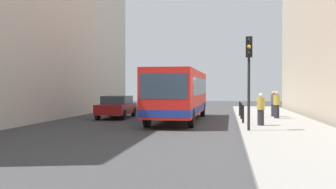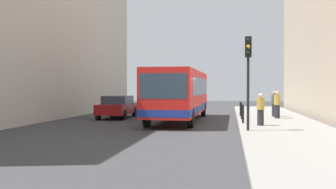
# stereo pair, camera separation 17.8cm
# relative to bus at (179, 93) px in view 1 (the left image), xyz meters

# --- Properties ---
(ground_plane) EXTENTS (80.00, 80.00, 0.00)m
(ground_plane) POSITION_rel_bus_xyz_m (0.25, -3.61, -1.73)
(ground_plane) COLOR #38383A
(sidewalk) EXTENTS (4.40, 40.00, 0.15)m
(sidewalk) POSITION_rel_bus_xyz_m (5.65, -3.61, -1.65)
(sidewalk) COLOR gray
(sidewalk) RESTS_ON ground
(building_left) EXTENTS (7.00, 32.00, 12.95)m
(building_left) POSITION_rel_bus_xyz_m (-11.25, 0.39, 4.75)
(building_left) COLOR #BCB7AD
(building_left) RESTS_ON ground
(bus) EXTENTS (2.64, 11.05, 3.00)m
(bus) POSITION_rel_bus_xyz_m (0.00, 0.00, 0.00)
(bus) COLOR red
(bus) RESTS_ON ground
(car_beside_bus) EXTENTS (1.95, 4.44, 1.48)m
(car_beside_bus) POSITION_rel_bus_xyz_m (-4.38, 1.54, -0.94)
(car_beside_bus) COLOR maroon
(car_beside_bus) RESTS_ON ground
(traffic_light) EXTENTS (0.28, 0.33, 4.10)m
(traffic_light) POSITION_rel_bus_xyz_m (3.80, -6.12, 1.28)
(traffic_light) COLOR black
(traffic_light) RESTS_ON sidewalk
(bollard_near) EXTENTS (0.11, 0.11, 0.95)m
(bollard_near) POSITION_rel_bus_xyz_m (3.70, -2.52, -1.10)
(bollard_near) COLOR black
(bollard_near) RESTS_ON sidewalk
(bollard_mid) EXTENTS (0.11, 0.11, 0.95)m
(bollard_mid) POSITION_rel_bus_xyz_m (3.70, 0.17, -1.10)
(bollard_mid) COLOR black
(bollard_mid) RESTS_ON sidewalk
(bollard_far) EXTENTS (0.11, 0.11, 0.95)m
(bollard_far) POSITION_rel_bus_xyz_m (3.70, 2.86, -1.10)
(bollard_far) COLOR black
(bollard_far) RESTS_ON sidewalk
(pedestrian_near_signal) EXTENTS (0.38, 0.38, 1.60)m
(pedestrian_near_signal) POSITION_rel_bus_xyz_m (4.52, -3.71, -0.78)
(pedestrian_near_signal) COLOR #26262D
(pedestrian_near_signal) RESTS_ON sidewalk
(pedestrian_mid_sidewalk) EXTENTS (0.38, 0.38, 1.65)m
(pedestrian_mid_sidewalk) POSITION_rel_bus_xyz_m (5.87, 1.09, -0.75)
(pedestrian_mid_sidewalk) COLOR #26262D
(pedestrian_mid_sidewalk) RESTS_ON sidewalk
(pedestrian_far_sidewalk) EXTENTS (0.38, 0.38, 1.66)m
(pedestrian_far_sidewalk) POSITION_rel_bus_xyz_m (5.86, 2.57, -0.75)
(pedestrian_far_sidewalk) COLOR #26262D
(pedestrian_far_sidewalk) RESTS_ON sidewalk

